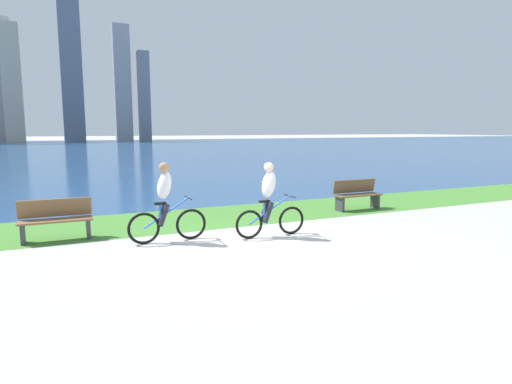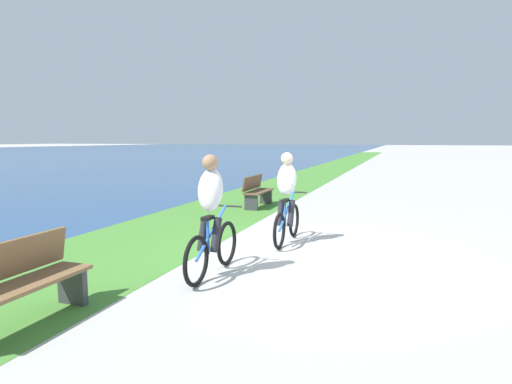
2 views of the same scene
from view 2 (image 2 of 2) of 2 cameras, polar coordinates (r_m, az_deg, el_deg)
ground_plane at (r=7.35m, az=7.65°, el=-8.22°), size 300.00×300.00×0.00m
grass_strip_bayside at (r=8.59m, az=-14.47°, el=-6.11°), size 120.00×2.96×0.01m
cyclist_lead at (r=7.93m, az=4.14°, el=-0.87°), size 1.71×0.52×1.69m
cyclist_trailing at (r=6.03m, az=-5.98°, el=-3.32°), size 1.71×0.52×1.72m
bench_near_path at (r=12.23m, az=0.13°, el=0.10°), size 1.50×0.47×0.90m
bench_far_along_path at (r=5.10m, az=-28.90°, el=-10.68°), size 1.50×0.47×0.90m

